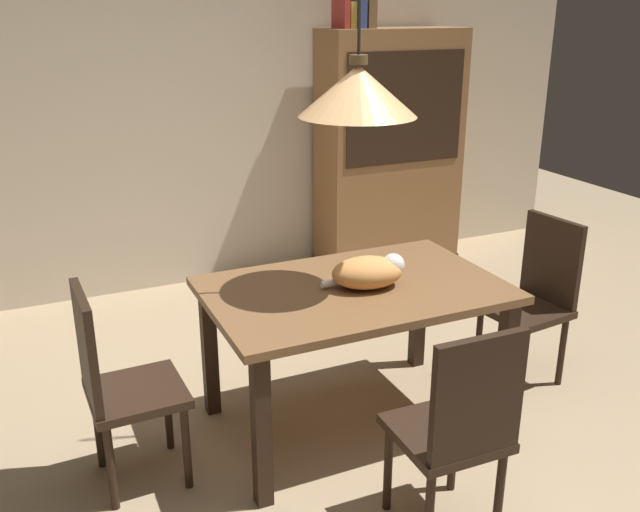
{
  "coord_description": "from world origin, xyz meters",
  "views": [
    {
      "loc": [
        -1.25,
        -2.32,
        2.01
      ],
      "look_at": [
        0.06,
        0.58,
        0.85
      ],
      "focal_mm": 38.87,
      "sensor_mm": 36.0,
      "label": 1
    }
  ],
  "objects_px": {
    "book_blue_wide": "(356,10)",
    "chair_right_side": "(535,293)",
    "dining_table": "(354,306)",
    "book_yellow_short": "(348,15)",
    "chair_near_front": "(458,426)",
    "hutch_bookcase": "(389,157)",
    "chair_left_side": "(116,380)",
    "cat_sleeping": "(369,272)",
    "book_brown_thick": "(365,12)",
    "pendant_lamp": "(358,90)",
    "book_red_tall": "(341,8)"
  },
  "relations": [
    {
      "from": "chair_near_front",
      "to": "book_blue_wide",
      "type": "bearing_deg",
      "value": 70.85
    },
    {
      "from": "chair_near_front",
      "to": "hutch_bookcase",
      "type": "bearing_deg",
      "value": 65.45
    },
    {
      "from": "book_yellow_short",
      "to": "pendant_lamp",
      "type": "bearing_deg",
      "value": -115.19
    },
    {
      "from": "pendant_lamp",
      "to": "book_yellow_short",
      "type": "distance_m",
      "value": 2.16
    },
    {
      "from": "cat_sleeping",
      "to": "hutch_bookcase",
      "type": "xyz_separation_m",
      "value": [
        1.23,
        1.97,
        0.06
      ]
    },
    {
      "from": "chair_near_front",
      "to": "book_brown_thick",
      "type": "distance_m",
      "value": 3.34
    },
    {
      "from": "book_blue_wide",
      "to": "cat_sleeping",
      "type": "bearing_deg",
      "value": -114.92
    },
    {
      "from": "chair_left_side",
      "to": "cat_sleeping",
      "type": "relative_size",
      "value": 2.34
    },
    {
      "from": "book_red_tall",
      "to": "hutch_bookcase",
      "type": "bearing_deg",
      "value": -0.2
    },
    {
      "from": "chair_right_side",
      "to": "chair_near_front",
      "type": "xyz_separation_m",
      "value": [
        -1.13,
        -0.89,
        0.0
      ]
    },
    {
      "from": "dining_table",
      "to": "hutch_bookcase",
      "type": "xyz_separation_m",
      "value": [
        1.28,
        1.94,
        0.24
      ]
    },
    {
      "from": "chair_left_side",
      "to": "book_brown_thick",
      "type": "bearing_deg",
      "value": 41.67
    },
    {
      "from": "cat_sleeping",
      "to": "book_brown_thick",
      "type": "distance_m",
      "value": 2.48
    },
    {
      "from": "hutch_bookcase",
      "to": "book_brown_thick",
      "type": "xyz_separation_m",
      "value": [
        -0.23,
        0.0,
        1.07
      ]
    },
    {
      "from": "book_brown_thick",
      "to": "chair_left_side",
      "type": "bearing_deg",
      "value": -138.33
    },
    {
      "from": "chair_near_front",
      "to": "book_red_tall",
      "type": "height_order",
      "value": "book_red_tall"
    },
    {
      "from": "pendant_lamp",
      "to": "book_red_tall",
      "type": "bearing_deg",
      "value": 66.21
    },
    {
      "from": "cat_sleeping",
      "to": "book_yellow_short",
      "type": "distance_m",
      "value": 2.42
    },
    {
      "from": "dining_table",
      "to": "cat_sleeping",
      "type": "relative_size",
      "value": 3.53
    },
    {
      "from": "pendant_lamp",
      "to": "book_blue_wide",
      "type": "relative_size",
      "value": 5.42
    },
    {
      "from": "book_yellow_short",
      "to": "book_blue_wide",
      "type": "bearing_deg",
      "value": 0.0
    },
    {
      "from": "chair_near_front",
      "to": "chair_left_side",
      "type": "bearing_deg",
      "value": 142.14
    },
    {
      "from": "dining_table",
      "to": "cat_sleeping",
      "type": "distance_m",
      "value": 0.19
    },
    {
      "from": "book_blue_wide",
      "to": "book_brown_thick",
      "type": "relative_size",
      "value": 1.0
    },
    {
      "from": "cat_sleeping",
      "to": "pendant_lamp",
      "type": "bearing_deg",
      "value": 147.99
    },
    {
      "from": "dining_table",
      "to": "book_red_tall",
      "type": "bearing_deg",
      "value": 66.21
    },
    {
      "from": "chair_near_front",
      "to": "dining_table",
      "type": "bearing_deg",
      "value": 89.91
    },
    {
      "from": "cat_sleeping",
      "to": "book_yellow_short",
      "type": "bearing_deg",
      "value": 66.65
    },
    {
      "from": "dining_table",
      "to": "book_brown_thick",
      "type": "relative_size",
      "value": 5.83
    },
    {
      "from": "pendant_lamp",
      "to": "book_red_tall",
      "type": "relative_size",
      "value": 4.64
    },
    {
      "from": "dining_table",
      "to": "book_yellow_short",
      "type": "xyz_separation_m",
      "value": [
        0.91,
        1.94,
        1.29
      ]
    },
    {
      "from": "dining_table",
      "to": "book_yellow_short",
      "type": "height_order",
      "value": "book_yellow_short"
    },
    {
      "from": "chair_near_front",
      "to": "hutch_bookcase",
      "type": "height_order",
      "value": "hutch_bookcase"
    },
    {
      "from": "dining_table",
      "to": "chair_left_side",
      "type": "height_order",
      "value": "chair_left_side"
    },
    {
      "from": "chair_left_side",
      "to": "book_red_tall",
      "type": "distance_m",
      "value": 3.14
    },
    {
      "from": "book_red_tall",
      "to": "book_brown_thick",
      "type": "distance_m",
      "value": 0.2
    },
    {
      "from": "pendant_lamp",
      "to": "hutch_bookcase",
      "type": "relative_size",
      "value": 0.7
    },
    {
      "from": "chair_near_front",
      "to": "book_yellow_short",
      "type": "distance_m",
      "value": 3.29
    },
    {
      "from": "pendant_lamp",
      "to": "book_blue_wide",
      "type": "xyz_separation_m",
      "value": [
        0.98,
        1.94,
        0.31
      ]
    },
    {
      "from": "chair_right_side",
      "to": "book_brown_thick",
      "type": "height_order",
      "value": "book_brown_thick"
    },
    {
      "from": "book_yellow_short",
      "to": "book_brown_thick",
      "type": "distance_m",
      "value": 0.14
    },
    {
      "from": "pendant_lamp",
      "to": "chair_near_front",
      "type": "bearing_deg",
      "value": -90.09
    },
    {
      "from": "cat_sleeping",
      "to": "book_blue_wide",
      "type": "bearing_deg",
      "value": 65.08
    },
    {
      "from": "book_yellow_short",
      "to": "dining_table",
      "type": "bearing_deg",
      "value": -115.19
    },
    {
      "from": "dining_table",
      "to": "chair_left_side",
      "type": "bearing_deg",
      "value": -179.87
    },
    {
      "from": "book_blue_wide",
      "to": "chair_right_side",
      "type": "bearing_deg",
      "value": -85.5
    },
    {
      "from": "book_blue_wide",
      "to": "hutch_bookcase",
      "type": "bearing_deg",
      "value": -0.28
    },
    {
      "from": "book_brown_thick",
      "to": "chair_right_side",
      "type": "bearing_deg",
      "value": -87.72
    },
    {
      "from": "dining_table",
      "to": "chair_left_side",
      "type": "xyz_separation_m",
      "value": [
        -1.13,
        -0.0,
        -0.14
      ]
    },
    {
      "from": "dining_table",
      "to": "chair_right_side",
      "type": "height_order",
      "value": "chair_right_side"
    }
  ]
}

